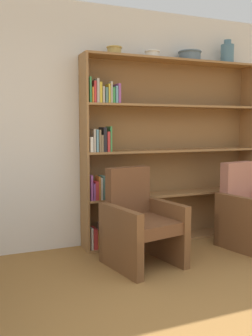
% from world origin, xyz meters
% --- Properties ---
extents(wall_back, '(12.00, 0.06, 2.75)m').
position_xyz_m(wall_back, '(0.00, 2.68, 1.38)').
color(wall_back, silver).
rests_on(wall_back, ground).
extents(bookshelf, '(2.26, 0.30, 2.17)m').
position_xyz_m(bookshelf, '(0.39, 2.52, 1.05)').
color(bookshelf, olive).
rests_on(bookshelf, ground).
extents(bowl_sage, '(0.18, 0.18, 0.09)m').
position_xyz_m(bowl_sage, '(-0.20, 2.49, 2.22)').
color(bowl_sage, tan).
rests_on(bowl_sage, bookshelf).
extents(bowl_olive, '(0.18, 0.18, 0.08)m').
position_xyz_m(bowl_olive, '(0.26, 2.49, 2.22)').
color(bowl_olive, silver).
rests_on(bowl_olive, bookshelf).
extents(bowl_slate, '(0.28, 0.28, 0.12)m').
position_xyz_m(bowl_slate, '(0.77, 2.49, 2.24)').
color(bowl_slate, slate).
rests_on(bowl_slate, bookshelf).
extents(vase_tall, '(0.16, 0.16, 0.29)m').
position_xyz_m(vase_tall, '(1.31, 2.49, 2.30)').
color(vase_tall, slate).
rests_on(vase_tall, bookshelf).
extents(armchair_leather, '(0.76, 0.79, 0.97)m').
position_xyz_m(armchair_leather, '(-0.17, 1.87, 0.41)').
color(armchair_leather, brown).
rests_on(armchair_leather, ground).
extents(armchair_cushioned, '(0.78, 0.81, 0.97)m').
position_xyz_m(armchair_cushioned, '(1.25, 1.87, 0.41)').
color(armchair_cushioned, brown).
rests_on(armchair_cushioned, ground).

